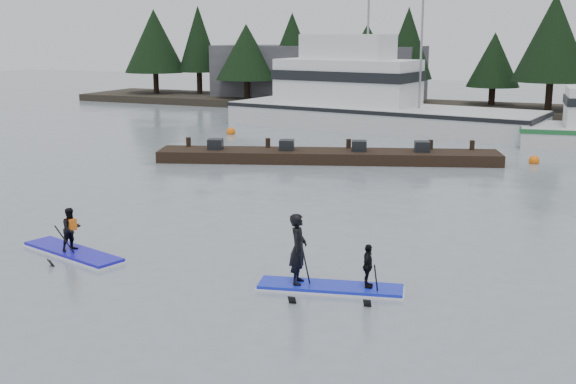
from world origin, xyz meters
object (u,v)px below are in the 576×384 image
at_px(fishing_boat_large, 371,115).
at_px(floating_dock, 328,156).
at_px(paddleboard_duo, 322,266).
at_px(paddleboard_solo, 72,241).

height_order(fishing_boat_large, floating_dock, fishing_boat_large).
bearing_deg(paddleboard_duo, fishing_boat_large, 91.76).
bearing_deg(paddleboard_duo, paddleboard_solo, 168.29).
distance_m(fishing_boat_large, floating_dock, 12.92).
xyz_separation_m(paddleboard_solo, paddleboard_duo, (7.47, 0.22, 0.22)).
height_order(fishing_boat_large, paddleboard_duo, fishing_boat_large).
bearing_deg(fishing_boat_large, floating_dock, -74.03).
relative_size(floating_dock, paddleboard_solo, 4.47).
distance_m(fishing_boat_large, paddleboard_duo, 30.53).
xyz_separation_m(fishing_boat_large, floating_dock, (1.81, -12.78, -0.59)).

